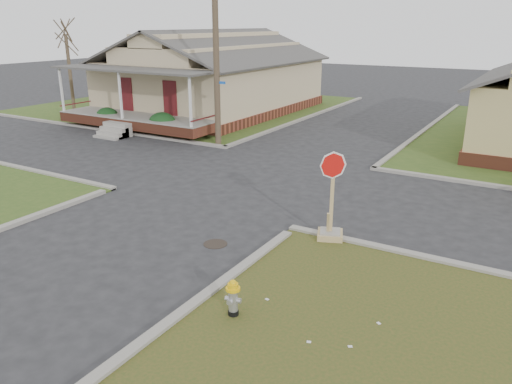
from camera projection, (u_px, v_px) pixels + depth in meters
The scene contains 11 objects.
ground at pixel (164, 222), 14.80m from camera, with size 120.00×120.00×0.00m, color #242426.
verge_far_left at pixel (190, 105), 35.73m from camera, with size 19.00×19.00×0.05m, color #334D1B.
curbs at pixel (251, 179), 18.88m from camera, with size 80.00×40.00×0.12m, color gray, non-canonical shape.
manhole at pixel (215, 244), 13.33m from camera, with size 0.64×0.64×0.01m, color black.
corner_house at pixel (212, 77), 32.49m from camera, with size 10.10×15.50×5.30m.
utility_pole at pixel (216, 45), 22.58m from camera, with size 1.80×0.28×9.00m.
tree_far_left at pixel (70, 73), 32.45m from camera, with size 0.22×0.22×4.90m, color #463828.
fire_hydrant at pixel (233, 296), 9.88m from camera, with size 0.29×0.29×0.78m.
stop_sign at pixel (331, 220), 13.44m from camera, with size 0.69×0.67×2.43m.
hedge_left at pixel (108, 117), 27.94m from camera, with size 1.44×1.18×1.10m, color #163C19.
hedge_right at pixel (162, 124), 26.01m from camera, with size 1.51×1.23×1.15m, color #163C19.
Camera 1 is at (9.33, -10.43, 5.60)m, focal length 35.00 mm.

